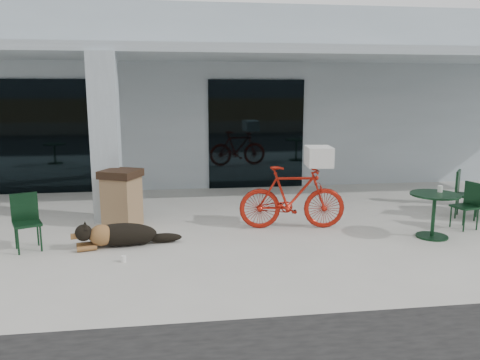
{
  "coord_description": "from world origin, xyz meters",
  "views": [
    {
      "loc": [
        -0.22,
        -6.6,
        2.42
      ],
      "look_at": [
        0.81,
        0.78,
        1.0
      ],
      "focal_mm": 35.0,
      "sensor_mm": 36.0,
      "label": 1
    }
  ],
  "objects": [
    {
      "name": "ground",
      "position": [
        0.0,
        0.0,
        0.0
      ],
      "size": [
        80.0,
        80.0,
        0.0
      ],
      "primitive_type": "plane",
      "color": "beige",
      "rests_on": "ground"
    },
    {
      "name": "building",
      "position": [
        0.0,
        8.5,
        2.25
      ],
      "size": [
        22.0,
        7.0,
        4.5
      ],
      "primitive_type": "cube",
      "color": "#B0BDC7",
      "rests_on": "ground"
    },
    {
      "name": "storefront_glass_left",
      "position": [
        -3.2,
        4.98,
        1.35
      ],
      "size": [
        2.8,
        0.06,
        2.7
      ],
      "primitive_type": "cube",
      "color": "black",
      "rests_on": "ground"
    },
    {
      "name": "storefront_glass_right",
      "position": [
        1.8,
        4.98,
        1.35
      ],
      "size": [
        2.4,
        0.06,
        2.7
      ],
      "primitive_type": "cube",
      "color": "black",
      "rests_on": "ground"
    },
    {
      "name": "column",
      "position": [
        -1.5,
        2.3,
        1.56
      ],
      "size": [
        0.5,
        0.5,
        3.12
      ],
      "primitive_type": "cube",
      "color": "#B0BDC7",
      "rests_on": "ground"
    },
    {
      "name": "overhang",
      "position": [
        0.0,
        3.6,
        3.21
      ],
      "size": [
        22.0,
        2.8,
        0.18
      ],
      "primitive_type": "cube",
      "color": "#B0BDC7",
      "rests_on": "column"
    },
    {
      "name": "bicycle",
      "position": [
        1.81,
        1.28,
        0.56
      ],
      "size": [
        1.92,
        0.74,
        1.13
      ],
      "primitive_type": "imported",
      "rotation": [
        0.0,
        0.0,
        1.46
      ],
      "color": "#A61A0D",
      "rests_on": "ground"
    },
    {
      "name": "laundry_basket",
      "position": [
        2.26,
        1.23,
        1.3
      ],
      "size": [
        0.49,
        0.62,
        0.34
      ],
      "primitive_type": "cube",
      "rotation": [
        0.0,
        0.0,
        1.46
      ],
      "color": "white",
      "rests_on": "bicycle"
    },
    {
      "name": "dog",
      "position": [
        -1.09,
        0.7,
        0.21
      ],
      "size": [
        1.32,
        0.69,
        0.42
      ],
      "primitive_type": null,
      "rotation": [
        0.0,
        0.0,
        0.23
      ],
      "color": "black",
      "rests_on": "ground"
    },
    {
      "name": "cup_near_dog",
      "position": [
        -1.0,
        -0.04,
        0.05
      ],
      "size": [
        0.1,
        0.1,
        0.09
      ],
      "primitive_type": "cylinder",
      "rotation": [
        0.0,
        0.0,
        0.34
      ],
      "color": "white",
      "rests_on": "ground"
    },
    {
      "name": "cafe_chair_near",
      "position": [
        -2.5,
        0.68,
        0.44
      ],
      "size": [
        0.53,
        0.55,
        0.87
      ],
      "primitive_type": null,
      "rotation": [
        0.0,
        0.0,
        0.4
      ],
      "color": "#12331C",
      "rests_on": "ground"
    },
    {
      "name": "cafe_table_far",
      "position": [
        4.02,
        0.44,
        0.38
      ],
      "size": [
        0.83,
        0.83,
        0.75
      ],
      "primitive_type": null,
      "rotation": [
        0.0,
        0.0,
        0.04
      ],
      "color": "#12331C",
      "rests_on": "ground"
    },
    {
      "name": "cafe_chair_far_a",
      "position": [
        5.33,
        1.5,
        0.46
      ],
      "size": [
        0.61,
        0.61,
        0.92
      ],
      "primitive_type": null,
      "rotation": [
        0.0,
        0.0,
        0.89
      ],
      "color": "#12331C",
      "rests_on": "ground"
    },
    {
      "name": "cafe_chair_far_b",
      "position": [
        4.85,
        0.83,
        0.42
      ],
      "size": [
        0.49,
        0.46,
        0.83
      ],
      "primitive_type": null,
      "rotation": [
        0.0,
        0.0,
        -1.34
      ],
      "color": "#12331C",
      "rests_on": "ground"
    },
    {
      "name": "cup_on_table",
      "position": [
        4.17,
        0.54,
        0.81
      ],
      "size": [
        0.08,
        0.08,
        0.11
      ],
      "primitive_type": "cylinder",
      "rotation": [
        0.0,
        0.0,
        0.04
      ],
      "color": "white",
      "rests_on": "cafe_table_far"
    },
    {
      "name": "trash_receptacle",
      "position": [
        -1.2,
        1.8,
        0.52
      ],
      "size": [
        0.81,
        0.81,
        1.04
      ],
      "primitive_type": null,
      "rotation": [
        0.0,
        0.0,
        -0.43
      ],
      "color": "#8F6E4A",
      "rests_on": "ground"
    }
  ]
}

